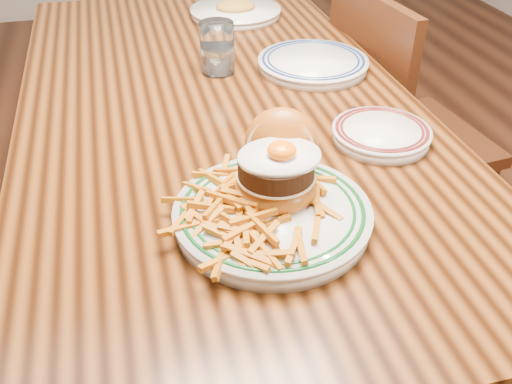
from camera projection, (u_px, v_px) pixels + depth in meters
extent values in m
plane|color=black|center=(227.00, 328.00, 1.69)|extent=(6.00, 6.00, 0.00)
cube|color=black|center=(218.00, 109.00, 1.27)|extent=(0.85, 1.60, 0.05)
cylinder|color=black|center=(79.00, 122.00, 2.00)|extent=(0.07, 0.07, 0.70)
cylinder|color=black|center=(279.00, 99.00, 2.14)|extent=(0.07, 0.07, 0.70)
cube|color=#3F1D0D|center=(411.00, 141.00, 1.75)|extent=(0.46, 0.46, 0.04)
cube|color=#3F1D0D|center=(366.00, 77.00, 1.55)|extent=(0.07, 0.41, 0.44)
cylinder|color=#3F1D0D|center=(416.00, 162.00, 2.06)|extent=(0.04, 0.04, 0.40)
cylinder|color=#3F1D0D|center=(328.00, 181.00, 1.96)|extent=(0.04, 0.04, 0.40)
cylinder|color=#3F1D0D|center=(480.00, 219.00, 1.79)|extent=(0.04, 0.04, 0.40)
cylinder|color=#3F1D0D|center=(381.00, 245.00, 1.69)|extent=(0.04, 0.04, 0.40)
cylinder|color=silver|center=(272.00, 218.00, 0.89)|extent=(0.30, 0.30, 0.02)
cylinder|color=silver|center=(272.00, 210.00, 0.88)|extent=(0.31, 0.31, 0.01)
torus|color=#0C4417|center=(272.00, 209.00, 0.88)|extent=(0.29, 0.29, 0.01)
torus|color=#0C4417|center=(272.00, 209.00, 0.88)|extent=(0.26, 0.26, 0.01)
ellipsoid|color=#A55A15|center=(276.00, 187.00, 0.90)|extent=(0.13, 0.13, 0.06)
cylinder|color=beige|center=(276.00, 176.00, 0.89)|extent=(0.12, 0.12, 0.00)
cylinder|color=black|center=(276.00, 167.00, 0.88)|extent=(0.12, 0.12, 0.03)
ellipsoid|color=white|center=(280.00, 156.00, 0.87)|extent=(0.13, 0.11, 0.01)
ellipsoid|color=#FC6805|center=(282.00, 150.00, 0.86)|extent=(0.05, 0.05, 0.03)
ellipsoid|color=#A55A15|center=(282.00, 144.00, 0.94)|extent=(0.15, 0.14, 0.14)
cylinder|color=beige|center=(280.00, 151.00, 0.92)|extent=(0.12, 0.08, 0.11)
cylinder|color=silver|center=(381.00, 136.00, 1.10)|extent=(0.19, 0.19, 0.02)
cylinder|color=silver|center=(382.00, 130.00, 1.09)|extent=(0.19, 0.19, 0.01)
torus|color=#531512|center=(382.00, 129.00, 1.09)|extent=(0.18, 0.18, 0.01)
torus|color=#531512|center=(382.00, 129.00, 1.09)|extent=(0.16, 0.16, 0.01)
cube|color=silver|center=(390.00, 126.00, 1.10)|extent=(0.06, 0.11, 0.00)
cylinder|color=silver|center=(313.00, 65.00, 1.38)|extent=(0.26, 0.26, 0.02)
cylinder|color=silver|center=(313.00, 60.00, 1.37)|extent=(0.27, 0.27, 0.01)
torus|color=navy|center=(313.00, 59.00, 1.37)|extent=(0.25, 0.25, 0.01)
torus|color=navy|center=(313.00, 59.00, 1.37)|extent=(0.22, 0.22, 0.01)
cylinder|color=white|center=(217.00, 48.00, 1.34)|extent=(0.08, 0.08, 0.12)
cylinder|color=silver|center=(218.00, 59.00, 1.35)|extent=(0.07, 0.07, 0.06)
cylinder|color=silver|center=(236.00, 13.00, 1.69)|extent=(0.26, 0.26, 0.02)
cylinder|color=silver|center=(236.00, 9.00, 1.69)|extent=(0.27, 0.27, 0.01)
ellipsoid|color=#B48633|center=(236.00, 6.00, 1.68)|extent=(0.12, 0.10, 0.03)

